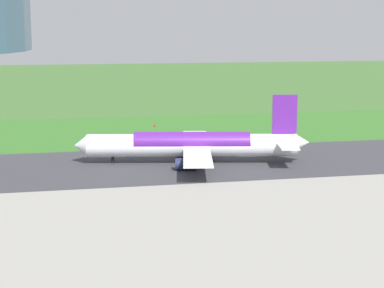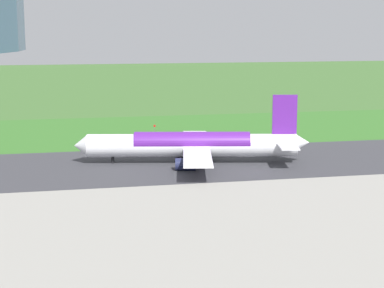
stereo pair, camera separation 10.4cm
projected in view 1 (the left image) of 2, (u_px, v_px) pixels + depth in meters
name	position (u px, v px, depth m)	size (l,w,h in m)	color
ground_plane	(206.00, 163.00, 150.19)	(800.00, 800.00, 0.00)	#3D662D
runway_asphalt	(206.00, 162.00, 150.18)	(600.00, 39.15, 0.06)	#38383D
apron_concrete	(302.00, 248.00, 92.31)	(440.00, 110.00, 0.05)	gray
grass_verge_foreground	(175.00, 135.00, 188.68)	(600.00, 80.00, 0.04)	#346B27
airliner_main	(194.00, 145.00, 148.73)	(53.84, 44.33, 15.88)	white
no_stopping_sign	(154.00, 128.00, 190.83)	(0.60, 0.10, 2.52)	slate
traffic_cone_orange	(131.00, 135.00, 187.15)	(0.40, 0.40, 0.55)	orange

